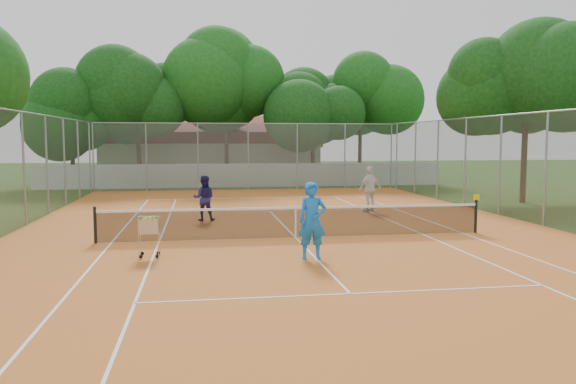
{
  "coord_description": "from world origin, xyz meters",
  "views": [
    {
      "loc": [
        -2.88,
        -16.86,
        3.05
      ],
      "look_at": [
        0.0,
        1.5,
        1.3
      ],
      "focal_mm": 35.0,
      "sensor_mm": 36.0,
      "label": 1
    }
  ],
  "objects": [
    {
      "name": "player_far_right",
      "position": [
        4.14,
        5.69,
        0.97
      ],
      "size": [
        1.21,
        0.85,
        1.91
      ],
      "primitive_type": "imported",
      "rotation": [
        0.0,
        0.0,
        3.53
      ],
      "color": "silver",
      "rests_on": "court_pad"
    },
    {
      "name": "ball_hopper",
      "position": [
        -4.2,
        -2.24,
        0.58
      ],
      "size": [
        0.55,
        0.55,
        1.11
      ],
      "primitive_type": "cube",
      "rotation": [
        0.0,
        0.0,
        0.04
      ],
      "color": "silver",
      "rests_on": "court_pad"
    },
    {
      "name": "player_far_left",
      "position": [
        -2.75,
        4.17,
        0.86
      ],
      "size": [
        0.88,
        0.72,
        1.69
      ],
      "primitive_type": "imported",
      "rotation": [
        0.0,
        0.0,
        3.04
      ],
      "color": "#1D1B53",
      "rests_on": "court_pad"
    },
    {
      "name": "ground",
      "position": [
        0.0,
        0.0,
        0.0
      ],
      "size": [
        120.0,
        120.0,
        0.0
      ],
      "primitive_type": "plane",
      "color": "#1E3D10",
      "rests_on": "ground"
    },
    {
      "name": "court_lines",
      "position": [
        0.0,
        0.0,
        0.02
      ],
      "size": [
        10.98,
        23.78,
        0.01
      ],
      "primitive_type": "cube",
      "color": "white",
      "rests_on": "court_pad"
    },
    {
      "name": "tropical_trees",
      "position": [
        0.0,
        22.0,
        5.0
      ],
      "size": [
        29.0,
        19.0,
        10.0
      ],
      "primitive_type": "cube",
      "color": "#0D360F",
      "rests_on": "ground"
    },
    {
      "name": "boundary_wall",
      "position": [
        0.0,
        19.0,
        0.75
      ],
      "size": [
        26.0,
        0.3,
        1.5
      ],
      "primitive_type": "cube",
      "color": "silver",
      "rests_on": "ground"
    },
    {
      "name": "clubhouse",
      "position": [
        -2.0,
        29.0,
        2.2
      ],
      "size": [
        16.4,
        9.0,
        4.4
      ],
      "primitive_type": "cube",
      "color": "beige",
      "rests_on": "ground"
    },
    {
      "name": "tennis_net",
      "position": [
        0.0,
        0.0,
        0.51
      ],
      "size": [
        11.88,
        0.1,
        0.98
      ],
      "primitive_type": "cube",
      "color": "black",
      "rests_on": "court_pad"
    },
    {
      "name": "court_pad",
      "position": [
        0.0,
        0.0,
        0.01
      ],
      "size": [
        18.0,
        34.0,
        0.02
      ],
      "primitive_type": "cube",
      "color": "#C06725",
      "rests_on": "ground"
    },
    {
      "name": "player_near",
      "position": [
        -0.1,
        -3.09,
        1.0
      ],
      "size": [
        0.72,
        0.49,
        1.96
      ],
      "primitive_type": "imported",
      "rotation": [
        0.0,
        0.0,
        -0.03
      ],
      "color": "blue",
      "rests_on": "court_pad"
    },
    {
      "name": "perimeter_fence",
      "position": [
        0.0,
        0.0,
        2.0
      ],
      "size": [
        18.0,
        34.0,
        4.0
      ],
      "primitive_type": "cube",
      "color": "slate",
      "rests_on": "ground"
    }
  ]
}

